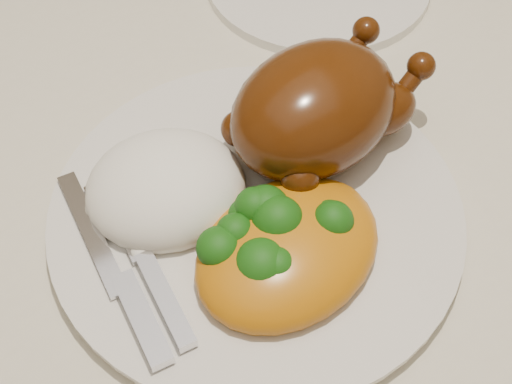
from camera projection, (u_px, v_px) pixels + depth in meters
dining_table at (58, 312)px, 0.60m from camera, size 1.60×0.90×0.76m
tablecloth at (37, 266)px, 0.54m from camera, size 1.73×1.03×0.18m
dinner_plate at (256, 214)px, 0.52m from camera, size 0.36×0.36×0.01m
roast_chicken at (318, 107)px, 0.52m from camera, size 0.18×0.13×0.09m
rice_mound at (166, 189)px, 0.52m from camera, size 0.14×0.13×0.06m
mac_and_cheese at (288, 242)px, 0.48m from camera, size 0.16×0.14×0.06m
cutlery at (136, 281)px, 0.47m from camera, size 0.04×0.18×0.01m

